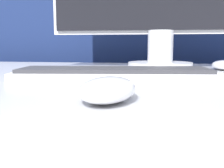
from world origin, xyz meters
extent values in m
cube|color=navy|center=(0.00, 0.70, 0.72)|extent=(5.00, 0.03, 1.44)
ellipsoid|color=white|center=(-0.04, -0.19, 0.76)|extent=(0.08, 0.13, 0.03)
cube|color=white|center=(-0.06, 0.05, 0.76)|extent=(0.45, 0.17, 0.02)
cube|color=#38383D|center=(-0.06, 0.05, 0.77)|extent=(0.42, 0.16, 0.01)
cylinder|color=silver|center=(0.04, 0.32, 0.76)|extent=(0.20, 0.20, 0.02)
cylinder|color=silver|center=(0.04, 0.32, 0.82)|extent=(0.08, 0.08, 0.10)
ellipsoid|color=white|center=(0.23, 0.30, 0.76)|extent=(0.08, 0.12, 0.03)
camera|label=1|loc=(0.02, -0.52, 0.82)|focal=42.00mm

